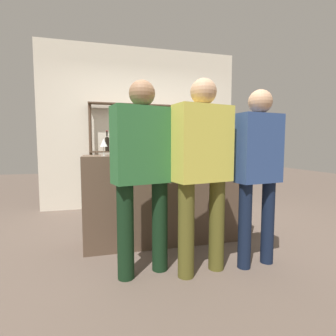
{
  "coord_description": "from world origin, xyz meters",
  "views": [
    {
      "loc": [
        -0.75,
        -2.88,
        1.11
      ],
      "look_at": [
        0.0,
        0.0,
        0.85
      ],
      "focal_mm": 28.0,
      "sensor_mm": 36.0,
      "label": 1
    }
  ],
  "objects_px": {
    "counter_bottle_3": "(167,143)",
    "counter_bottle_4": "(209,142)",
    "server_behind_counter": "(169,157)",
    "customer_left": "(143,165)",
    "customer_center": "(203,163)",
    "wine_glass": "(104,143)",
    "counter_bottle_2": "(208,142)",
    "counter_bottle_1": "(224,143)",
    "cork_jar": "(180,149)",
    "ice_bucket": "(190,146)",
    "counter_bottle_5": "(126,144)",
    "customer_right": "(258,164)",
    "counter_bottle_0": "(175,144)"
  },
  "relations": [
    {
      "from": "counter_bottle_1",
      "to": "cork_jar",
      "type": "bearing_deg",
      "value": -171.89
    },
    {
      "from": "counter_bottle_1",
      "to": "customer_center",
      "type": "xyz_separation_m",
      "value": [
        -0.58,
        -0.78,
        -0.17
      ]
    },
    {
      "from": "customer_left",
      "to": "wine_glass",
      "type": "bearing_deg",
      "value": 13.03
    },
    {
      "from": "customer_right",
      "to": "customer_left",
      "type": "xyz_separation_m",
      "value": [
        -1.03,
        0.1,
        0.01
      ]
    },
    {
      "from": "counter_bottle_3",
      "to": "counter_bottle_4",
      "type": "relative_size",
      "value": 0.94
    },
    {
      "from": "counter_bottle_0",
      "to": "customer_right",
      "type": "height_order",
      "value": "customer_right"
    },
    {
      "from": "counter_bottle_2",
      "to": "customer_left",
      "type": "xyz_separation_m",
      "value": [
        -0.87,
        -0.67,
        -0.19
      ]
    },
    {
      "from": "ice_bucket",
      "to": "customer_center",
      "type": "xyz_separation_m",
      "value": [
        -0.2,
        -0.91,
        -0.13
      ]
    },
    {
      "from": "server_behind_counter",
      "to": "wine_glass",
      "type": "bearing_deg",
      "value": -50.13
    },
    {
      "from": "cork_jar",
      "to": "customer_left",
      "type": "distance_m",
      "value": 0.79
    },
    {
      "from": "counter_bottle_5",
      "to": "counter_bottle_4",
      "type": "bearing_deg",
      "value": 8.16
    },
    {
      "from": "wine_glass",
      "to": "customer_right",
      "type": "bearing_deg",
      "value": -27.5
    },
    {
      "from": "counter_bottle_0",
      "to": "cork_jar",
      "type": "xyz_separation_m",
      "value": [
        -0.02,
        -0.27,
        -0.05
      ]
    },
    {
      "from": "counter_bottle_1",
      "to": "wine_glass",
      "type": "distance_m",
      "value": 1.38
    },
    {
      "from": "counter_bottle_0",
      "to": "counter_bottle_3",
      "type": "height_order",
      "value": "counter_bottle_3"
    },
    {
      "from": "counter_bottle_2",
      "to": "server_behind_counter",
      "type": "xyz_separation_m",
      "value": [
        -0.26,
        0.77,
        -0.21
      ]
    },
    {
      "from": "counter_bottle_5",
      "to": "customer_right",
      "type": "distance_m",
      "value": 1.35
    },
    {
      "from": "counter_bottle_5",
      "to": "cork_jar",
      "type": "bearing_deg",
      "value": -5.48
    },
    {
      "from": "counter_bottle_4",
      "to": "customer_left",
      "type": "xyz_separation_m",
      "value": [
        -0.94,
        -0.8,
        -0.19
      ]
    },
    {
      "from": "counter_bottle_3",
      "to": "wine_glass",
      "type": "xyz_separation_m",
      "value": [
        -0.72,
        -0.22,
        0.0
      ]
    },
    {
      "from": "wine_glass",
      "to": "customer_right",
      "type": "height_order",
      "value": "customer_right"
    },
    {
      "from": "wine_glass",
      "to": "cork_jar",
      "type": "distance_m",
      "value": 0.82
    },
    {
      "from": "counter_bottle_5",
      "to": "cork_jar",
      "type": "xyz_separation_m",
      "value": [
        0.59,
        -0.06,
        -0.06
      ]
    },
    {
      "from": "counter_bottle_4",
      "to": "customer_center",
      "type": "relative_size",
      "value": 0.22
    },
    {
      "from": "counter_bottle_1",
      "to": "customer_left",
      "type": "distance_m",
      "value": 1.28
    },
    {
      "from": "counter_bottle_2",
      "to": "wine_glass",
      "type": "relative_size",
      "value": 1.99
    },
    {
      "from": "counter_bottle_5",
      "to": "counter_bottle_1",
      "type": "bearing_deg",
      "value": 1.18
    },
    {
      "from": "wine_glass",
      "to": "counter_bottle_0",
      "type": "bearing_deg",
      "value": 17.61
    },
    {
      "from": "counter_bottle_4",
      "to": "counter_bottle_5",
      "type": "relative_size",
      "value": 1.06
    },
    {
      "from": "counter_bottle_4",
      "to": "cork_jar",
      "type": "relative_size",
      "value": 2.54
    },
    {
      "from": "counter_bottle_1",
      "to": "counter_bottle_5",
      "type": "height_order",
      "value": "counter_bottle_1"
    },
    {
      "from": "counter_bottle_0",
      "to": "counter_bottle_5",
      "type": "bearing_deg",
      "value": -160.86
    },
    {
      "from": "ice_bucket",
      "to": "cork_jar",
      "type": "height_order",
      "value": "ice_bucket"
    },
    {
      "from": "wine_glass",
      "to": "customer_left",
      "type": "distance_m",
      "value": 0.69
    },
    {
      "from": "cork_jar",
      "to": "server_behind_counter",
      "type": "height_order",
      "value": "server_behind_counter"
    },
    {
      "from": "counter_bottle_2",
      "to": "counter_bottle_4",
      "type": "distance_m",
      "value": 0.15
    },
    {
      "from": "counter_bottle_0",
      "to": "counter_bottle_2",
      "type": "distance_m",
      "value": 0.39
    },
    {
      "from": "wine_glass",
      "to": "server_behind_counter",
      "type": "distance_m",
      "value": 1.26
    },
    {
      "from": "counter_bottle_2",
      "to": "customer_center",
      "type": "height_order",
      "value": "customer_center"
    },
    {
      "from": "server_behind_counter",
      "to": "customer_left",
      "type": "height_order",
      "value": "customer_left"
    },
    {
      "from": "counter_bottle_3",
      "to": "cork_jar",
      "type": "distance_m",
      "value": 0.25
    },
    {
      "from": "counter_bottle_0",
      "to": "wine_glass",
      "type": "bearing_deg",
      "value": -162.39
    },
    {
      "from": "server_behind_counter",
      "to": "customer_right",
      "type": "xyz_separation_m",
      "value": [
        0.42,
        -1.54,
        0.01
      ]
    },
    {
      "from": "customer_right",
      "to": "customer_left",
      "type": "height_order",
      "value": "customer_left"
    },
    {
      "from": "counter_bottle_3",
      "to": "ice_bucket",
      "type": "height_order",
      "value": "counter_bottle_3"
    },
    {
      "from": "server_behind_counter",
      "to": "customer_left",
      "type": "relative_size",
      "value": 0.97
    },
    {
      "from": "counter_bottle_0",
      "to": "server_behind_counter",
      "type": "bearing_deg",
      "value": 82.56
    },
    {
      "from": "counter_bottle_4",
      "to": "customer_center",
      "type": "distance_m",
      "value": 1.03
    },
    {
      "from": "wine_glass",
      "to": "cork_jar",
      "type": "bearing_deg",
      "value": -0.09
    },
    {
      "from": "counter_bottle_1",
      "to": "wine_glass",
      "type": "height_order",
      "value": "counter_bottle_1"
    }
  ]
}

